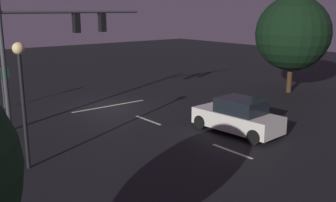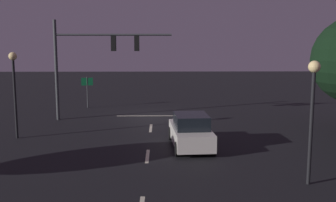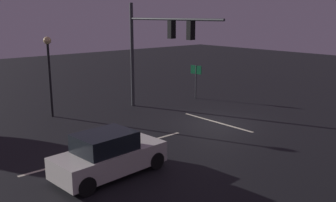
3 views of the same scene
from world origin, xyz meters
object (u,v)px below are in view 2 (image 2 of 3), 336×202
(car_approaching, at_px, (191,132))
(route_sign, at_px, (87,86))
(traffic_signal_assembly, at_px, (93,53))
(street_lamp_right_kerb, at_px, (14,78))
(street_lamp_left_kerb, at_px, (313,98))

(car_approaching, bearing_deg, route_sign, -58.64)
(traffic_signal_assembly, xyz_separation_m, car_approaching, (-5.98, 7.27, -3.66))
(traffic_signal_assembly, distance_m, car_approaching, 10.10)
(traffic_signal_assembly, distance_m, street_lamp_right_kerb, 6.36)
(street_lamp_right_kerb, bearing_deg, traffic_signal_assembly, -123.02)
(car_approaching, bearing_deg, street_lamp_left_kerb, 127.04)
(traffic_signal_assembly, distance_m, street_lamp_left_kerb, 16.15)
(traffic_signal_assembly, xyz_separation_m, street_lamp_left_kerb, (-10.01, 12.62, -1.18))
(street_lamp_right_kerb, bearing_deg, car_approaching, 167.87)
(route_sign, bearing_deg, street_lamp_right_kerb, 78.17)
(car_approaching, bearing_deg, traffic_signal_assembly, -50.56)
(route_sign, bearing_deg, street_lamp_left_kerb, 123.19)
(street_lamp_right_kerb, xyz_separation_m, route_sign, (-2.09, -9.97, -1.57))
(street_lamp_right_kerb, bearing_deg, route_sign, -101.83)
(car_approaching, distance_m, street_lamp_left_kerb, 7.14)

